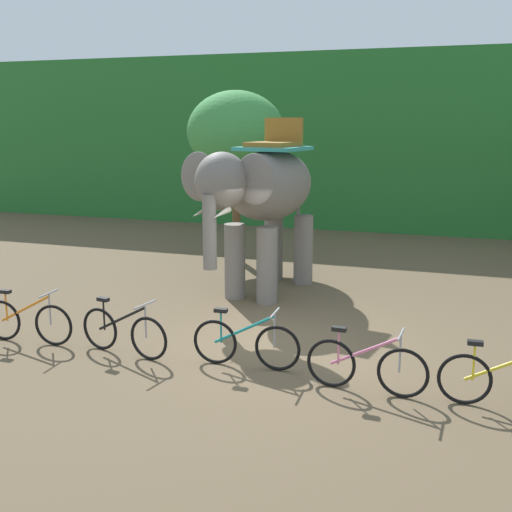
# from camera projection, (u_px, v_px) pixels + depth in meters

# --- Properties ---
(ground_plane) EXTENTS (80.00, 80.00, 0.00)m
(ground_plane) POSITION_uv_depth(u_px,v_px,m) (277.00, 346.00, 10.53)
(ground_plane) COLOR brown
(foliage_hedge) EXTENTS (36.00, 6.00, 5.99)m
(foliage_hedge) POSITION_uv_depth(u_px,v_px,m) (390.00, 140.00, 23.39)
(foliage_hedge) COLOR #28702D
(foliage_hedge) RESTS_ON ground
(tree_left) EXTENTS (2.55, 2.55, 4.49)m
(tree_left) POSITION_uv_depth(u_px,v_px,m) (236.00, 133.00, 16.36)
(tree_left) COLOR brown
(tree_left) RESTS_ON ground
(elephant) EXTENTS (2.30, 4.24, 3.78)m
(elephant) POSITION_uv_depth(u_px,v_px,m) (264.00, 194.00, 13.26)
(elephant) COLOR slate
(elephant) RESTS_ON ground
(bike_orange) EXTENTS (1.71, 0.52, 0.92)m
(bike_orange) POSITION_uv_depth(u_px,v_px,m) (27.00, 321.00, 10.62)
(bike_orange) COLOR black
(bike_orange) RESTS_ON ground
(bike_black) EXTENTS (1.70, 0.52, 0.92)m
(bike_black) POSITION_uv_depth(u_px,v_px,m) (124.00, 332.00, 10.08)
(bike_black) COLOR black
(bike_black) RESTS_ON ground
(bike_teal) EXTENTS (1.71, 0.52, 0.92)m
(bike_teal) POSITION_uv_depth(u_px,v_px,m) (246.00, 343.00, 9.56)
(bike_teal) COLOR black
(bike_teal) RESTS_ON ground
(bike_pink) EXTENTS (1.71, 0.52, 0.92)m
(bike_pink) POSITION_uv_depth(u_px,v_px,m) (366.00, 366.00, 8.67)
(bike_pink) COLOR black
(bike_pink) RESTS_ON ground
(bike_yellow) EXTENTS (1.71, 0.52, 0.92)m
(bike_yellow) POSITION_uv_depth(u_px,v_px,m) (505.00, 381.00, 8.16)
(bike_yellow) COLOR black
(bike_yellow) RESTS_ON ground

